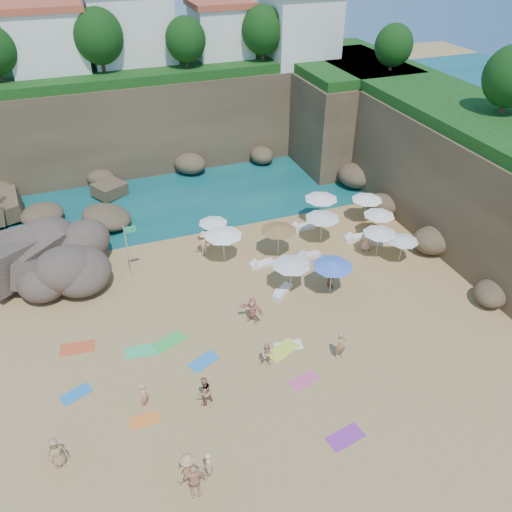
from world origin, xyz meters
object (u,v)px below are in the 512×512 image
object	(u,v)px
person_stand_0	(144,395)
person_stand_3	(331,275)
rock_outcrop	(63,279)
flag_pole	(129,245)
person_stand_2	(204,243)
person_stand_5	(72,279)
person_stand_6	(208,466)
parasol_1	(223,233)
lounger_0	(302,227)
parasol_0	(213,221)
parasol_2	(321,197)
person_stand_4	(367,239)
person_stand_1	(204,391)

from	to	relation	value
person_stand_0	person_stand_3	bearing A→B (deg)	-29.89
rock_outcrop	flag_pole	size ratio (longest dim) A/B	1.96
person_stand_2	person_stand_5	bearing A→B (deg)	13.00
rock_outcrop	person_stand_3	world-z (taller)	person_stand_3
person_stand_3	person_stand_6	bearing A→B (deg)	143.68
parasol_1	rock_outcrop	bearing A→B (deg)	171.21
rock_outcrop	person_stand_0	xyz separation A→B (m)	(3.37, -12.11, 0.75)
lounger_0	person_stand_3	xyz separation A→B (m)	(-1.33, -7.13, 0.79)
parasol_1	person_stand_2	size ratio (longest dim) A/B	1.40
parasol_0	person_stand_2	world-z (taller)	parasol_0
parasol_1	person_stand_3	world-z (taller)	parasol_1
parasol_2	person_stand_0	size ratio (longest dim) A/B	1.69
parasol_2	person_stand_2	distance (m)	9.77
lounger_0	person_stand_2	size ratio (longest dim) A/B	1.04
person_stand_3	person_stand_4	xyz separation A→B (m)	(4.38, 2.98, -0.03)
flag_pole	lounger_0	world-z (taller)	flag_pole
person_stand_1	person_stand_5	xyz separation A→B (m)	(-5.49, 11.72, -0.08)
person_stand_5	lounger_0	bearing A→B (deg)	-8.99
parasol_0	person_stand_1	size ratio (longest dim) A/B	1.23
parasol_1	person_stand_1	bearing A→B (deg)	-111.68
parasol_0	person_stand_2	size ratio (longest dim) A/B	1.13
rock_outcrop	person_stand_1	distance (m)	14.36
person_stand_2	parasol_0	bearing A→B (deg)	-123.50
parasol_0	lounger_0	world-z (taller)	parasol_0
person_stand_5	person_stand_2	bearing A→B (deg)	-8.84
parasol_2	person_stand_5	size ratio (longest dim) A/B	1.65
parasol_2	person_stand_2	bearing A→B (deg)	-172.65
person_stand_1	person_stand_0	bearing A→B (deg)	-40.80
rock_outcrop	person_stand_4	bearing A→B (deg)	-10.63
person_stand_1	person_stand_5	world-z (taller)	person_stand_1
person_stand_3	person_stand_5	distance (m)	16.47
rock_outcrop	person_stand_6	world-z (taller)	rock_outcrop
person_stand_4	person_stand_5	size ratio (longest dim) A/B	1.19
lounger_0	person_stand_0	size ratio (longest dim) A/B	1.29
parasol_0	parasol_1	xyz separation A→B (m)	(0.01, -2.47, 0.44)
rock_outcrop	parasol_1	bearing A→B (deg)	-8.79
person_stand_2	person_stand_3	bearing A→B (deg)	143.22
person_stand_6	person_stand_1	bearing A→B (deg)	168.79
person_stand_0	person_stand_6	size ratio (longest dim) A/B	0.99
person_stand_0	parasol_1	bearing A→B (deg)	2.87
parasol_0	person_stand_4	size ratio (longest dim) A/B	1.15
person_stand_3	flag_pole	bearing A→B (deg)	76.33
person_stand_0	person_stand_2	world-z (taller)	person_stand_2
person_stand_2	person_stand_5	size ratio (longest dim) A/B	1.21
parasol_1	person_stand_5	world-z (taller)	parasol_1
person_stand_1	person_stand_4	bearing A→B (deg)	-171.31
parasol_1	person_stand_4	world-z (taller)	parasol_1
flag_pole	person_stand_3	distance (m)	12.97
person_stand_0	person_stand_1	xyz separation A→B (m)	(2.76, -0.85, 0.10)
rock_outcrop	parasol_0	size ratio (longest dim) A/B	3.76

